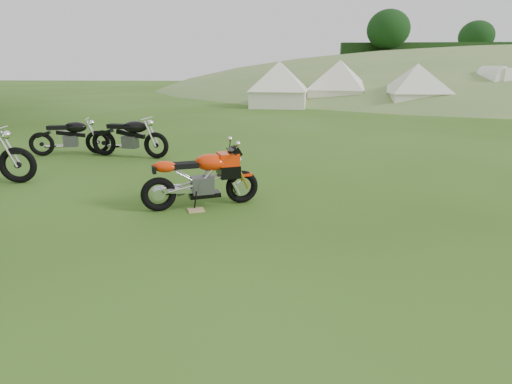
# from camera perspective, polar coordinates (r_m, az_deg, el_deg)

# --- Properties ---
(ground) EXTENTS (120.00, 120.00, 0.00)m
(ground) POSITION_cam_1_polar(r_m,az_deg,el_deg) (5.28, -4.22, -7.28)
(ground) COLOR #2C4E10
(ground) RESTS_ON ground
(sport_motorcycle) EXTENTS (1.78, 1.07, 1.05)m
(sport_motorcycle) POSITION_cam_1_polar(r_m,az_deg,el_deg) (6.63, -7.36, 2.39)
(sport_motorcycle) COLOR red
(sport_motorcycle) RESTS_ON ground
(plywood_board) EXTENTS (0.30, 0.27, 0.02)m
(plywood_board) POSITION_cam_1_polar(r_m,az_deg,el_deg) (6.58, -8.01, -2.41)
(plywood_board) COLOR tan
(plywood_board) RESTS_ON ground
(vintage_moto_c) EXTENTS (2.00, 0.78, 1.03)m
(vintage_moto_c) POSITION_cam_1_polar(r_m,az_deg,el_deg) (10.73, -16.58, 7.16)
(vintage_moto_c) COLOR black
(vintage_moto_c) RESTS_ON ground
(vintage_moto_d) EXTENTS (1.86, 0.91, 0.95)m
(vintage_moto_d) POSITION_cam_1_polar(r_m,az_deg,el_deg) (11.51, -23.64, 6.88)
(vintage_moto_d) COLOR black
(vintage_moto_d) RESTS_ON ground
(tent_left) EXTENTS (3.08, 3.08, 2.46)m
(tent_left) POSITION_cam_1_polar(r_m,az_deg,el_deg) (23.38, 3.13, 14.26)
(tent_left) COLOR white
(tent_left) RESTS_ON ground
(tent_mid) EXTENTS (3.62, 3.62, 2.51)m
(tent_mid) POSITION_cam_1_polar(r_m,az_deg,el_deg) (24.87, 11.07, 14.18)
(tent_mid) COLOR white
(tent_mid) RESTS_ON ground
(tent_right) EXTENTS (2.84, 2.84, 2.39)m
(tent_right) POSITION_cam_1_polar(r_m,az_deg,el_deg) (23.52, 20.57, 13.20)
(tent_right) COLOR silver
(tent_right) RESTS_ON ground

